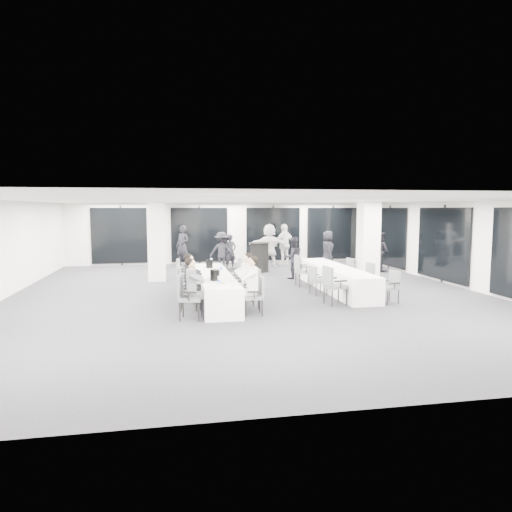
{
  "coord_description": "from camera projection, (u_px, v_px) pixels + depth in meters",
  "views": [
    {
      "loc": [
        -2.27,
        -13.27,
        2.58
      ],
      "look_at": [
        0.16,
        -0.2,
        1.18
      ],
      "focal_mm": 32.0,
      "sensor_mm": 36.0,
      "label": 1
    }
  ],
  "objects": [
    {
      "name": "standing_guest_h",
      "position": [
        380.0,
        249.0,
        18.59
      ],
      "size": [
        0.8,
        1.03,
        1.86
      ],
      "primitive_type": "imported",
      "rotation": [
        0.0,
        0.0,
        1.89
      ],
      "color": "black",
      "rests_on": "floor"
    },
    {
      "name": "chair_main_left_mid",
      "position": [
        185.0,
        283.0,
        12.4
      ],
      "size": [
        0.53,
        0.58,
        0.98
      ],
      "rotation": [
        0.0,
        0.0,
        -1.65
      ],
      "color": "#54575C",
      "rests_on": "floor"
    },
    {
      "name": "chair_main_right_fourth",
      "position": [
        241.0,
        279.0,
        13.47
      ],
      "size": [
        0.45,
        0.5,
        0.88
      ],
      "rotation": [
        0.0,
        0.0,
        1.57
      ],
      "color": "#54575C",
      "rests_on": "floor"
    },
    {
      "name": "seated_guest_b",
      "position": [
        192.0,
        278.0,
        11.55
      ],
      "size": [
        0.5,
        0.38,
        1.44
      ],
      "rotation": [
        0.0,
        0.0,
        -1.57
      ],
      "color": "black",
      "rests_on": "floor"
    },
    {
      "name": "seated_guest_a",
      "position": [
        194.0,
        285.0,
        10.57
      ],
      "size": [
        0.5,
        0.38,
        1.44
      ],
      "rotation": [
        0.0,
        0.0,
        -1.57
      ],
      "color": "#575B5F",
      "rests_on": "floor"
    },
    {
      "name": "standing_guest_a",
      "position": [
        230.0,
        250.0,
        18.93
      ],
      "size": [
        0.78,
        0.72,
        1.7
      ],
      "primitive_type": "imported",
      "rotation": [
        0.0,
        0.0,
        0.44
      ],
      "color": "black",
      "rests_on": "floor"
    },
    {
      "name": "chair_side_right_far",
      "position": [
        346.0,
        269.0,
        15.59
      ],
      "size": [
        0.49,
        0.53,
        0.87
      ],
      "rotation": [
        0.0,
        0.0,
        1.68
      ],
      "color": "#54575C",
      "rests_on": "floor"
    },
    {
      "name": "standing_guest_b",
      "position": [
        293.0,
        255.0,
        16.63
      ],
      "size": [
        0.91,
        0.63,
        1.75
      ],
      "primitive_type": "imported",
      "rotation": [
        0.0,
        0.0,
        3.28
      ],
      "color": "black",
      "rests_on": "floor"
    },
    {
      "name": "column_right",
      "position": [
        368.0,
        244.0,
        15.25
      ],
      "size": [
        0.6,
        0.6,
        2.8
      ],
      "primitive_type": "cube",
      "color": "silver",
      "rests_on": "floor"
    },
    {
      "name": "banquet_table_side",
      "position": [
        335.0,
        279.0,
        14.32
      ],
      "size": [
        0.9,
        5.0,
        0.75
      ],
      "primitive_type": "cube",
      "color": "white",
      "rests_on": "floor"
    },
    {
      "name": "seated_guest_d",
      "position": [
        245.0,
        277.0,
        11.7
      ],
      "size": [
        0.5,
        0.38,
        1.44
      ],
      "rotation": [
        0.0,
        0.0,
        1.57
      ],
      "color": "silver",
      "rests_on": "floor"
    },
    {
      "name": "seated_guest_c",
      "position": [
        250.0,
        282.0,
        10.97
      ],
      "size": [
        0.5,
        0.38,
        1.44
      ],
      "rotation": [
        0.0,
        0.0,
        1.57
      ],
      "color": "silver",
      "rests_on": "floor"
    },
    {
      "name": "chair_main_right_mid",
      "position": [
        245.0,
        282.0,
        12.65
      ],
      "size": [
        0.59,
        0.61,
        0.96
      ],
      "rotation": [
        0.0,
        0.0,
        1.82
      ],
      "color": "#54575C",
      "rests_on": "floor"
    },
    {
      "name": "chair_side_left_far",
      "position": [
        301.0,
        269.0,
        15.06
      ],
      "size": [
        0.52,
        0.59,
        1.03
      ],
      "rotation": [
        0.0,
        0.0,
        -1.57
      ],
      "color": "#54575C",
      "rests_on": "floor"
    },
    {
      "name": "chair_side_right_near",
      "position": [
        391.0,
        285.0,
        12.43
      ],
      "size": [
        0.53,
        0.56,
        0.88
      ],
      "rotation": [
        0.0,
        0.0,
        1.79
      ],
      "color": "#54575C",
      "rests_on": "floor"
    },
    {
      "name": "ice_bucket_far",
      "position": [
        209.0,
        264.0,
        13.99
      ],
      "size": [
        0.21,
        0.21,
        0.24
      ],
      "primitive_type": "cylinder",
      "color": "black",
      "rests_on": "banquet_table_main"
    },
    {
      "name": "chair_main_right_second",
      "position": [
        251.0,
        285.0,
        11.76
      ],
      "size": [
        0.58,
        0.63,
        1.04
      ],
      "rotation": [
        0.0,
        0.0,
        1.69
      ],
      "color": "#54575C",
      "rests_on": "floor"
    },
    {
      "name": "chair_side_left_mid",
      "position": [
        316.0,
        278.0,
        13.57
      ],
      "size": [
        0.52,
        0.55,
        0.86
      ],
      "rotation": [
        0.0,
        0.0,
        -1.35
      ],
      "color": "#54575C",
      "rests_on": "floor"
    },
    {
      "name": "banquet_table_main",
      "position": [
        215.0,
        287.0,
        12.76
      ],
      "size": [
        0.9,
        5.0,
        0.75
      ],
      "primitive_type": "cube",
      "color": "white",
      "rests_on": "floor"
    },
    {
      "name": "water_bottle_c",
      "position": [
        211.0,
        262.0,
        14.69
      ],
      "size": [
        0.07,
        0.07,
        0.22
      ],
      "primitive_type": "cylinder",
      "color": "silver",
      "rests_on": "banquet_table_main"
    },
    {
      "name": "column_left",
      "position": [
        157.0,
        242.0,
        16.13
      ],
      "size": [
        0.6,
        0.6,
        2.8
      ],
      "primitive_type": "cube",
      "color": "silver",
      "rests_on": "floor"
    },
    {
      "name": "chair_main_left_near",
      "position": [
        187.0,
        294.0,
        10.58
      ],
      "size": [
        0.62,
        0.65,
        1.04
      ],
      "rotation": [
        0.0,
        0.0,
        -1.77
      ],
      "color": "#54575C",
      "rests_on": "floor"
    },
    {
      "name": "plate_b",
      "position": [
        224.0,
        283.0,
        11.07
      ],
      "size": [
        0.21,
        0.21,
        0.03
      ],
      "color": "white",
      "rests_on": "banquet_table_main"
    },
    {
      "name": "standing_guest_f",
      "position": [
        269.0,
        243.0,
        20.01
      ],
      "size": [
        2.05,
        1.01,
        2.15
      ],
      "primitive_type": "imported",
      "rotation": [
        0.0,
        0.0,
        3.01
      ],
      "color": "silver",
      "rests_on": "floor"
    },
    {
      "name": "standing_guest_d",
      "position": [
        285.0,
        242.0,
        20.75
      ],
      "size": [
        1.42,
        1.17,
        2.11
      ],
      "primitive_type": "imported",
      "rotation": [
        0.0,
        0.0,
        3.59
      ],
      "color": "silver",
      "rests_on": "floor"
    },
    {
      "name": "ice_bucket_near",
      "position": [
        215.0,
        275.0,
        11.56
      ],
      "size": [
        0.25,
        0.25,
        0.28
      ],
      "primitive_type": "cylinder",
      "color": "black",
      "rests_on": "banquet_table_main"
    },
    {
      "name": "chair_main_left_far",
      "position": [
        183.0,
        273.0,
        14.14
      ],
      "size": [
        0.56,
        0.61,
        1.01
      ],
      "rotation": [
        0.0,
        0.0,
        -1.68
      ],
      "color": "#54575C",
      "rests_on": "floor"
    },
    {
      "name": "plate_c",
      "position": [
        214.0,
        276.0,
        12.25
      ],
      "size": [
        0.22,
        0.22,
        0.03
      ],
      "color": "white",
      "rests_on": "banquet_table_main"
    },
    {
      "name": "water_bottle_b",
      "position": [
        221.0,
        267.0,
        13.24
      ],
      "size": [
        0.07,
        0.07,
        0.23
      ],
      "primitive_type": "cylinder",
      "color": "silver",
      "rests_on": "banquet_table_main"
    },
    {
      "name": "standing_guest_g",
      "position": [
        183.0,
        243.0,
        20.18
      ],
      "size": [
        0.97,
        0.96,
        2.07
      ],
      "primitive_type": "imported",
      "rotation": [
        0.0,
        0.0,
        -0.75
      ],
      "color": "black",
      "rests_on": "floor"
    },
    {
      "name": "wine_glass",
      "position": [
        232.0,
        281.0,
        10.56
      ],
      "size": [
        0.08,
        0.08,
        0.21
      ],
      "color": "silver",
      "rests_on": "banquet_table_main"
    },
    {
      "name": "chair_main_left_fourth",
      "position": [
        184.0,
        279.0,
        13.09
      ],
      "size": [
        0.53,
        0.58,
        0.95
      ],
      "rotation": [
        0.0,
        0.0,
        -1.46
      ],
      "color": "#54575C",
      "rests_on": "floor"
    },
    {
      "name": "chair_main_left_second",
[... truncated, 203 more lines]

